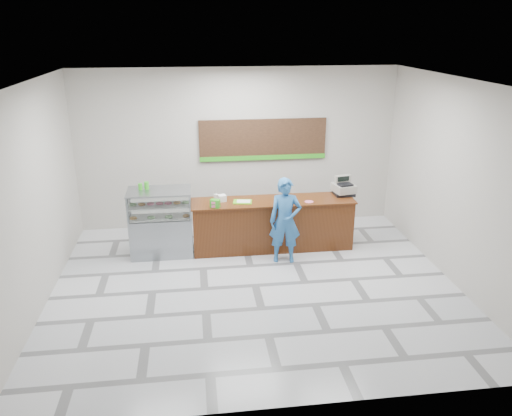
{
  "coord_description": "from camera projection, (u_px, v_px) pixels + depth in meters",
  "views": [
    {
      "loc": [
        -0.99,
        -7.7,
        4.31
      ],
      "look_at": [
        0.13,
        0.9,
        1.12
      ],
      "focal_mm": 35.0,
      "sensor_mm": 36.0,
      "label": 1
    }
  ],
  "objects": [
    {
      "name": "cash_register",
      "position": [
        344.0,
        188.0,
        10.23
      ],
      "size": [
        0.47,
        0.49,
        0.38
      ],
      "rotation": [
        0.0,
        0.0,
        0.21
      ],
      "color": "black",
      "rests_on": "sales_counter"
    },
    {
      "name": "display_case",
      "position": [
        161.0,
        222.0,
        9.79
      ],
      "size": [
        1.22,
        0.72,
        1.33
      ],
      "color": "gray",
      "rests_on": "floor"
    },
    {
      "name": "napkin_box",
      "position": [
        222.0,
        198.0,
        9.86
      ],
      "size": [
        0.18,
        0.18,
        0.13
      ],
      "primitive_type": "cube",
      "rotation": [
        0.0,
        0.0,
        0.25
      ],
      "color": "white",
      "rests_on": "sales_counter"
    },
    {
      "name": "donut_decal",
      "position": [
        309.0,
        202.0,
        9.84
      ],
      "size": [
        0.18,
        0.18,
        0.0
      ],
      "primitive_type": "cylinder",
      "color": "#E76489",
      "rests_on": "sales_counter"
    },
    {
      "name": "straw_cup",
      "position": [
        216.0,
        197.0,
        9.93
      ],
      "size": [
        0.08,
        0.08,
        0.12
      ],
      "primitive_type": "cylinder",
      "color": "silver",
      "rests_on": "sales_counter"
    },
    {
      "name": "ceiling",
      "position": [
        255.0,
        82.0,
        7.57
      ],
      "size": [
        7.0,
        7.0,
        0.0
      ],
      "primitive_type": "plane",
      "rotation": [
        3.14,
        0.0,
        0.0
      ],
      "color": "silver",
      "rests_on": "back_wall"
    },
    {
      "name": "menu_board",
      "position": [
        263.0,
        140.0,
        10.93
      ],
      "size": [
        2.8,
        0.06,
        0.9
      ],
      "color": "black",
      "rests_on": "back_wall"
    },
    {
      "name": "sales_counter",
      "position": [
        273.0,
        224.0,
        10.11
      ],
      "size": [
        3.26,
        0.76,
        1.03
      ],
      "color": "#562710",
      "rests_on": "floor"
    },
    {
      "name": "card_terminal",
      "position": [
        295.0,
        201.0,
        9.82
      ],
      "size": [
        0.09,
        0.15,
        0.04
      ],
      "primitive_type": "cube",
      "rotation": [
        0.0,
        0.0,
        0.16
      ],
      "color": "black",
      "rests_on": "sales_counter"
    },
    {
      "name": "serving_tray",
      "position": [
        243.0,
        202.0,
        9.82
      ],
      "size": [
        0.4,
        0.32,
        0.02
      ],
      "rotation": [
        0.0,
        0.0,
        -0.16
      ],
      "color": "#67CF1C",
      "rests_on": "sales_counter"
    },
    {
      "name": "green_cup_right",
      "position": [
        147.0,
        185.0,
        9.63
      ],
      "size": [
        0.09,
        0.09,
        0.14
      ],
      "primitive_type": "cylinder",
      "color": "green",
      "rests_on": "display_case"
    },
    {
      "name": "floor",
      "position": [
        255.0,
        285.0,
        8.78
      ],
      "size": [
        7.0,
        7.0,
        0.0
      ],
      "primitive_type": "plane",
      "color": "silver",
      "rests_on": "ground"
    },
    {
      "name": "green_cup_left",
      "position": [
        140.0,
        187.0,
        9.58
      ],
      "size": [
        0.08,
        0.08,
        0.12
      ],
      "primitive_type": "cylinder",
      "color": "green",
      "rests_on": "display_case"
    },
    {
      "name": "promo_box",
      "position": [
        215.0,
        203.0,
        9.51
      ],
      "size": [
        0.21,
        0.17,
        0.16
      ],
      "primitive_type": "cube",
      "rotation": [
        0.0,
        0.0,
        -0.35
      ],
      "color": "green",
      "rests_on": "sales_counter"
    },
    {
      "name": "back_wall",
      "position": [
        238.0,
        149.0,
        10.97
      ],
      "size": [
        7.0,
        0.0,
        7.0
      ],
      "primitive_type": "plane",
      "rotation": [
        1.57,
        0.0,
        0.0
      ],
      "color": "#B5B0A7",
      "rests_on": "floor"
    },
    {
      "name": "customer",
      "position": [
        285.0,
        221.0,
        9.44
      ],
      "size": [
        0.65,
        0.47,
        1.66
      ],
      "primitive_type": "imported",
      "rotation": [
        0.0,
        0.0,
        -0.13
      ],
      "color": "#2863A2",
      "rests_on": "floor"
    }
  ]
}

